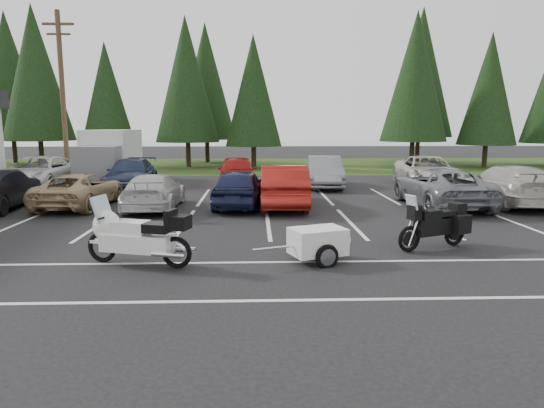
% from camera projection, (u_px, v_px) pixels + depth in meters
% --- Properties ---
extents(ground, '(120.00, 120.00, 0.00)m').
position_uv_depth(ground, '(252.00, 230.00, 14.71)').
color(ground, black).
rests_on(ground, ground).
extents(grass_strip, '(80.00, 16.00, 0.01)m').
position_uv_depth(grass_strip, '(254.00, 165.00, 38.38)').
color(grass_strip, '#223811').
rests_on(grass_strip, ground).
extents(lake_water, '(70.00, 50.00, 0.02)m').
position_uv_depth(lake_water, '(282.00, 148.00, 69.10)').
color(lake_water, gray).
rests_on(lake_water, ground).
extents(utility_pole, '(1.60, 0.26, 9.00)m').
position_uv_depth(utility_pole, '(63.00, 96.00, 25.44)').
color(utility_pole, '#473321').
rests_on(utility_pole, ground).
extents(box_truck, '(2.40, 5.60, 2.90)m').
position_uv_depth(box_truck, '(107.00, 157.00, 26.53)').
color(box_truck, silver).
rests_on(box_truck, ground).
extents(stall_markings, '(32.00, 16.00, 0.01)m').
position_uv_depth(stall_markings, '(253.00, 218.00, 16.68)').
color(stall_markings, silver).
rests_on(stall_markings, ground).
extents(conifer_2, '(5.10, 5.10, 11.89)m').
position_uv_depth(conifer_2, '(35.00, 73.00, 35.52)').
color(conifer_2, '#332316').
rests_on(conifer_2, ground).
extents(conifer_3, '(3.87, 3.87, 9.02)m').
position_uv_depth(conifer_3, '(107.00, 95.00, 34.60)').
color(conifer_3, '#332316').
rests_on(conifer_3, ground).
extents(conifer_4, '(4.80, 4.80, 11.17)m').
position_uv_depth(conifer_4, '(186.00, 79.00, 36.07)').
color(conifer_4, '#332316').
rests_on(conifer_4, ground).
extents(conifer_5, '(4.14, 4.14, 9.63)m').
position_uv_depth(conifer_5, '(253.00, 91.00, 35.11)').
color(conifer_5, '#332316').
rests_on(conifer_5, ground).
extents(conifer_6, '(4.93, 4.93, 11.48)m').
position_uv_depth(conifer_6, '(415.00, 77.00, 35.84)').
color(conifer_6, '#332316').
rests_on(conifer_6, ground).
extents(conifer_7, '(4.27, 4.27, 9.94)m').
position_uv_depth(conifer_7, '(489.00, 89.00, 35.88)').
color(conifer_7, '#332316').
rests_on(conifer_7, ground).
extents(conifer_back_a, '(5.28, 5.28, 12.30)m').
position_uv_depth(conifer_back_a, '(8.00, 75.00, 39.49)').
color(conifer_back_a, '#332316').
rests_on(conifer_back_a, ground).
extents(conifer_back_b, '(4.97, 4.97, 11.58)m').
position_uv_depth(conifer_back_b, '(206.00, 82.00, 40.60)').
color(conifer_back_b, '#332316').
rests_on(conifer_back_b, ground).
extents(conifer_back_c, '(5.50, 5.50, 12.81)m').
position_uv_depth(conifer_back_c, '(421.00, 73.00, 40.42)').
color(conifer_back_c, '#332316').
rests_on(conifer_back_c, ground).
extents(car_near_2, '(2.50, 4.89, 1.32)m').
position_uv_depth(car_near_2, '(80.00, 190.00, 18.84)').
color(car_near_2, '#9F865C').
rests_on(car_near_2, ground).
extents(car_near_3, '(1.92, 4.64, 1.34)m').
position_uv_depth(car_near_3, '(154.00, 191.00, 18.40)').
color(car_near_3, silver).
rests_on(car_near_3, ground).
extents(car_near_4, '(2.17, 4.59, 1.52)m').
position_uv_depth(car_near_4, '(239.00, 188.00, 18.84)').
color(car_near_4, '#171C3A').
rests_on(car_near_4, ground).
extents(car_near_5, '(1.87, 5.03, 1.64)m').
position_uv_depth(car_near_5, '(284.00, 186.00, 18.87)').
color(car_near_5, maroon).
rests_on(car_near_5, ground).
extents(car_near_6, '(2.64, 5.51, 1.51)m').
position_uv_depth(car_near_6, '(441.00, 187.00, 18.94)').
color(car_near_6, slate).
rests_on(car_near_6, ground).
extents(car_near_7, '(2.52, 5.59, 1.59)m').
position_uv_depth(car_near_7, '(508.00, 185.00, 19.37)').
color(car_near_7, '#B9B3AA').
rests_on(car_near_7, ground).
extents(car_far_0, '(2.92, 5.97, 1.63)m').
position_uv_depth(car_far_0, '(39.00, 173.00, 24.10)').
color(car_far_0, silver).
rests_on(car_far_0, ground).
extents(car_far_1, '(2.36, 5.23, 1.49)m').
position_uv_depth(car_far_1, '(131.00, 174.00, 24.03)').
color(car_far_1, '#1A2341').
rests_on(car_far_1, ground).
extents(car_far_2, '(2.14, 4.84, 1.62)m').
position_uv_depth(car_far_2, '(237.00, 172.00, 24.58)').
color(car_far_2, maroon).
rests_on(car_far_2, ground).
extents(car_far_3, '(2.02, 4.90, 1.58)m').
position_uv_depth(car_far_3, '(325.00, 172.00, 24.86)').
color(car_far_3, slate).
rests_on(car_far_3, ground).
extents(car_far_4, '(3.19, 5.92, 1.58)m').
position_uv_depth(car_far_4, '(427.00, 171.00, 25.16)').
color(car_far_4, beige).
rests_on(car_far_4, ground).
extents(touring_motorcycle, '(3.02, 1.68, 1.60)m').
position_uv_depth(touring_motorcycle, '(138.00, 231.00, 10.91)').
color(touring_motorcycle, white).
rests_on(touring_motorcycle, ground).
extents(cargo_trailer, '(2.01, 1.54, 0.82)m').
position_uv_depth(cargo_trailer, '(318.00, 245.00, 11.24)').
color(cargo_trailer, white).
rests_on(cargo_trailer, ground).
extents(adventure_motorcycle, '(2.57, 1.75, 1.48)m').
position_uv_depth(adventure_motorcycle, '(433.00, 221.00, 12.41)').
color(adventure_motorcycle, black).
rests_on(adventure_motorcycle, ground).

